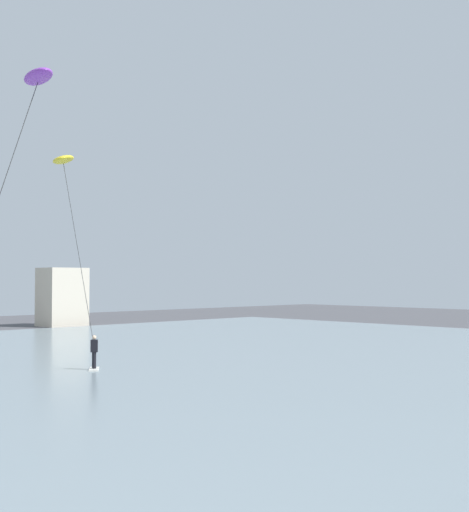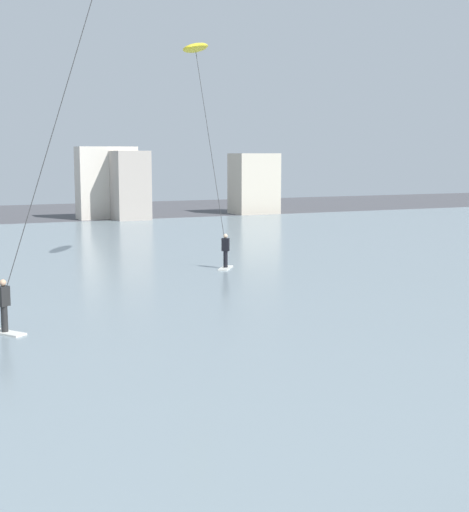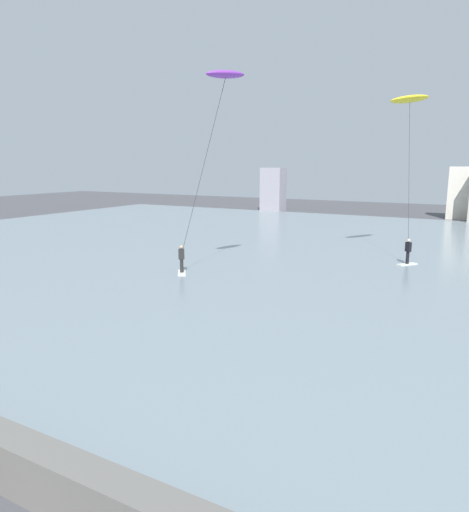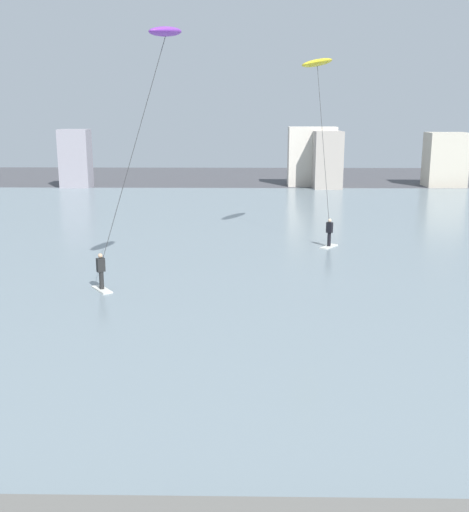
# 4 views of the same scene
# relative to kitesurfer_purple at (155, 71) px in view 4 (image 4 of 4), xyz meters

# --- Properties ---
(water_bay) EXTENTS (84.00, 52.00, 0.10)m
(water_bay) POSITION_rel_kitesurfer_purple_xyz_m (5.47, 10.39, -9.24)
(water_bay) COLOR gray
(water_bay) RESTS_ON ground
(far_shore_buildings) EXTENTS (41.40, 5.50, 6.08)m
(far_shore_buildings) POSITION_rel_kitesurfer_purple_xyz_m (10.75, 38.21, -6.39)
(far_shore_buildings) COLOR gray
(far_shore_buildings) RESTS_ON ground
(kitesurfer_purple) EXTENTS (4.47, 2.60, 11.01)m
(kitesurfer_purple) POSITION_rel_kitesurfer_purple_xyz_m (0.00, 0.00, 0.00)
(kitesurfer_purple) COLOR silver
(kitesurfer_purple) RESTS_ON water_bay
(kitesurfer_yellow) EXTENTS (2.72, 4.00, 10.76)m
(kitesurfer_yellow) POSITION_rel_kitesurfer_purple_xyz_m (7.74, 10.52, 0.20)
(kitesurfer_yellow) COLOR silver
(kitesurfer_yellow) RESTS_ON water_bay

